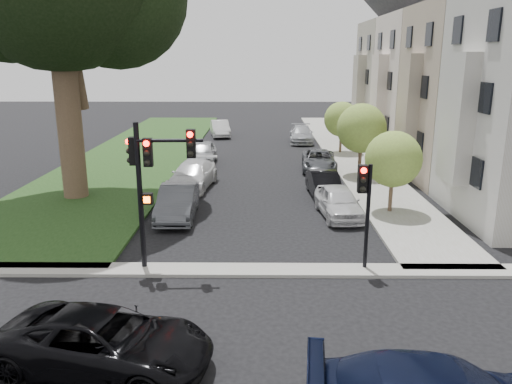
{
  "coord_description": "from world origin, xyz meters",
  "views": [
    {
      "loc": [
        0.17,
        -13.6,
        7.01
      ],
      "look_at": [
        0.0,
        5.0,
        2.0
      ],
      "focal_mm": 35.0,
      "sensor_mm": 36.0,
      "label": 1
    }
  ],
  "objects_px": {
    "car_cross_near": "(105,342)",
    "car_parked_7": "(202,153)",
    "car_parked_1": "(324,185)",
    "car_parked_4": "(301,134)",
    "traffic_signal_secondary": "(365,198)",
    "car_parked_6": "(193,175)",
    "small_tree_b": "(361,128)",
    "car_parked_0": "(338,202)",
    "small_tree_c": "(341,119)",
    "car_parked_2": "(319,161)",
    "car_parked_9": "(220,129)",
    "traffic_signal_main": "(151,170)",
    "small_tree_a": "(393,159)",
    "car_parked_5": "(178,202)"
  },
  "relations": [
    {
      "from": "traffic_signal_main",
      "to": "car_parked_4",
      "type": "distance_m",
      "value": 27.66
    },
    {
      "from": "car_parked_4",
      "to": "car_parked_7",
      "type": "relative_size",
      "value": 1.06
    },
    {
      "from": "car_parked_1",
      "to": "car_parked_2",
      "type": "xyz_separation_m",
      "value": [
        0.45,
        6.38,
        -0.02
      ]
    },
    {
      "from": "traffic_signal_main",
      "to": "car_parked_1",
      "type": "relative_size",
      "value": 1.25
    },
    {
      "from": "car_parked_6",
      "to": "car_parked_9",
      "type": "height_order",
      "value": "car_parked_6"
    },
    {
      "from": "small_tree_b",
      "to": "car_parked_4",
      "type": "xyz_separation_m",
      "value": [
        -2.53,
        12.68,
        -2.25
      ]
    },
    {
      "from": "car_cross_near",
      "to": "car_parked_7",
      "type": "height_order",
      "value": "car_parked_7"
    },
    {
      "from": "small_tree_a",
      "to": "car_cross_near",
      "type": "xyz_separation_m",
      "value": [
        -9.61,
        -12.12,
        -1.87
      ]
    },
    {
      "from": "small_tree_a",
      "to": "car_parked_7",
      "type": "xyz_separation_m",
      "value": [
        -9.99,
        11.08,
        -1.79
      ]
    },
    {
      "from": "small_tree_c",
      "to": "car_parked_7",
      "type": "distance_m",
      "value": 10.88
    },
    {
      "from": "car_parked_7",
      "to": "traffic_signal_main",
      "type": "bearing_deg",
      "value": -90.0
    },
    {
      "from": "car_parked_5",
      "to": "car_parked_9",
      "type": "bearing_deg",
      "value": 87.99
    },
    {
      "from": "small_tree_a",
      "to": "car_cross_near",
      "type": "relative_size",
      "value": 0.77
    },
    {
      "from": "small_tree_a",
      "to": "small_tree_c",
      "type": "height_order",
      "value": "small_tree_c"
    },
    {
      "from": "car_parked_2",
      "to": "car_parked_0",
      "type": "bearing_deg",
      "value": -87.23
    },
    {
      "from": "traffic_signal_main",
      "to": "car_cross_near",
      "type": "relative_size",
      "value": 1.0
    },
    {
      "from": "small_tree_b",
      "to": "car_parked_0",
      "type": "distance_m",
      "value": 8.66
    },
    {
      "from": "small_tree_b",
      "to": "car_parked_7",
      "type": "distance_m",
      "value": 10.84
    },
    {
      "from": "traffic_signal_secondary",
      "to": "car_parked_1",
      "type": "distance_m",
      "value": 9.47
    },
    {
      "from": "small_tree_a",
      "to": "small_tree_c",
      "type": "bearing_deg",
      "value": 90.0
    },
    {
      "from": "car_cross_near",
      "to": "car_parked_7",
      "type": "xyz_separation_m",
      "value": [
        -0.37,
        23.21,
        0.08
      ]
    },
    {
      "from": "car_parked_7",
      "to": "car_parked_9",
      "type": "xyz_separation_m",
      "value": [
        0.23,
        12.39,
        -0.04
      ]
    },
    {
      "from": "car_parked_1",
      "to": "car_parked_6",
      "type": "bearing_deg",
      "value": 162.26
    },
    {
      "from": "car_parked_5",
      "to": "car_parked_9",
      "type": "height_order",
      "value": "car_parked_5"
    },
    {
      "from": "traffic_signal_secondary",
      "to": "car_parked_6",
      "type": "relative_size",
      "value": 0.73
    },
    {
      "from": "small_tree_b",
      "to": "car_parked_9",
      "type": "relative_size",
      "value": 1.0
    },
    {
      "from": "car_parked_4",
      "to": "car_parked_7",
      "type": "height_order",
      "value": "car_parked_7"
    },
    {
      "from": "car_parked_1",
      "to": "car_parked_4",
      "type": "relative_size",
      "value": 0.83
    },
    {
      "from": "traffic_signal_secondary",
      "to": "car_parked_1",
      "type": "xyz_separation_m",
      "value": [
        -0.12,
        9.28,
        -1.91
      ]
    },
    {
      "from": "car_parked_2",
      "to": "car_parked_6",
      "type": "distance_m",
      "value": 8.83
    },
    {
      "from": "small_tree_b",
      "to": "car_parked_9",
      "type": "bearing_deg",
      "value": 121.38
    },
    {
      "from": "small_tree_c",
      "to": "car_parked_7",
      "type": "relative_size",
      "value": 0.86
    },
    {
      "from": "traffic_signal_main",
      "to": "car_parked_7",
      "type": "distance_m",
      "value": 17.73
    },
    {
      "from": "car_parked_1",
      "to": "car_parked_6",
      "type": "height_order",
      "value": "car_parked_6"
    },
    {
      "from": "small_tree_c",
      "to": "car_parked_1",
      "type": "distance_m",
      "value": 12.64
    },
    {
      "from": "small_tree_c",
      "to": "car_cross_near",
      "type": "height_order",
      "value": "small_tree_c"
    },
    {
      "from": "car_parked_5",
      "to": "car_parked_6",
      "type": "relative_size",
      "value": 0.89
    },
    {
      "from": "car_cross_near",
      "to": "car_parked_1",
      "type": "bearing_deg",
      "value": -13.24
    },
    {
      "from": "traffic_signal_main",
      "to": "car_parked_7",
      "type": "bearing_deg",
      "value": 91.25
    },
    {
      "from": "small_tree_b",
      "to": "traffic_signal_secondary",
      "type": "xyz_separation_m",
      "value": [
        -2.59,
        -13.96,
        -0.37
      ]
    },
    {
      "from": "traffic_signal_main",
      "to": "car_parked_0",
      "type": "relative_size",
      "value": 1.23
    },
    {
      "from": "traffic_signal_secondary",
      "to": "car_parked_0",
      "type": "bearing_deg",
      "value": 88.92
    },
    {
      "from": "traffic_signal_secondary",
      "to": "car_parked_4",
      "type": "height_order",
      "value": "traffic_signal_secondary"
    },
    {
      "from": "small_tree_b",
      "to": "car_parked_0",
      "type": "bearing_deg",
      "value": -107.25
    },
    {
      "from": "car_parked_0",
      "to": "car_parked_4",
      "type": "xyz_separation_m",
      "value": [
        -0.06,
        20.66,
        0.0
      ]
    },
    {
      "from": "small_tree_a",
      "to": "car_parked_2",
      "type": "relative_size",
      "value": 0.84
    },
    {
      "from": "traffic_signal_secondary",
      "to": "car_parked_7",
      "type": "distance_m",
      "value": 19.14
    },
    {
      "from": "car_parked_2",
      "to": "car_parked_9",
      "type": "distance_m",
      "value": 16.14
    },
    {
      "from": "car_parked_4",
      "to": "car_parked_0",
      "type": "bearing_deg",
      "value": -87.18
    },
    {
      "from": "car_parked_2",
      "to": "car_parked_7",
      "type": "distance_m",
      "value": 7.95
    }
  ]
}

